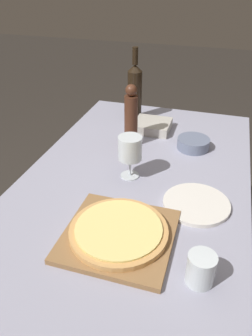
{
  "coord_description": "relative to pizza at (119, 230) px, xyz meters",
  "views": [
    {
      "loc": [
        0.27,
        -0.95,
        1.48
      ],
      "look_at": [
        -0.03,
        0.02,
        0.83
      ],
      "focal_mm": 35.0,
      "sensor_mm": 36.0,
      "label": 1
    }
  ],
  "objects": [
    {
      "name": "drinking_tumbler",
      "position": [
        0.25,
        -0.09,
        0.02
      ],
      "size": [
        0.07,
        0.07,
        0.09
      ],
      "color": "silver",
      "rests_on": "dining_table"
    },
    {
      "name": "ground_plane",
      "position": [
        -0.04,
        0.27,
        -0.8
      ],
      "size": [
        12.0,
        12.0,
        0.0
      ],
      "primitive_type": "plane",
      "color": "#2D2823"
    },
    {
      "name": "wine_glass",
      "position": [
        -0.06,
        0.33,
        0.09
      ],
      "size": [
        0.09,
        0.09,
        0.17
      ],
      "color": "silver",
      "rests_on": "dining_table"
    },
    {
      "name": "dining_table",
      "position": [
        -0.04,
        0.27,
        -0.13
      ],
      "size": [
        0.85,
        1.56,
        0.77
      ],
      "color": "#9393A8",
      "rests_on": "ground_plane"
    },
    {
      "name": "food_container",
      "position": [
        -0.07,
        0.75,
        -0.01
      ],
      "size": [
        0.17,
        0.16,
        0.04
      ],
      "color": "#BCB7AD",
      "rests_on": "dining_table"
    },
    {
      "name": "cutting_board",
      "position": [
        0.0,
        0.0,
        -0.02
      ],
      "size": [
        0.32,
        0.32,
        0.02
      ],
      "color": "olive",
      "rests_on": "dining_table"
    },
    {
      "name": "pepper_mill",
      "position": [
        -0.13,
        0.58,
        0.1
      ],
      "size": [
        0.06,
        0.06,
        0.28
      ],
      "color": "#4C2819",
      "rests_on": "dining_table"
    },
    {
      "name": "wine_bottle",
      "position": [
        -0.2,
        0.86,
        0.12
      ],
      "size": [
        0.07,
        0.07,
        0.36
      ],
      "color": "black",
      "rests_on": "dining_table"
    },
    {
      "name": "pizza",
      "position": [
        0.0,
        0.0,
        0.0
      ],
      "size": [
        0.3,
        0.3,
        0.02
      ],
      "color": "tan",
      "rests_on": "cutting_board"
    },
    {
      "name": "small_bowl",
      "position": [
        0.14,
        0.62,
        -0.01
      ],
      "size": [
        0.14,
        0.14,
        0.05
      ],
      "color": "slate",
      "rests_on": "dining_table"
    },
    {
      "name": "dinner_plate",
      "position": [
        0.2,
        0.22,
        -0.02
      ],
      "size": [
        0.23,
        0.23,
        0.01
      ],
      "color": "silver",
      "rests_on": "dining_table"
    }
  ]
}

